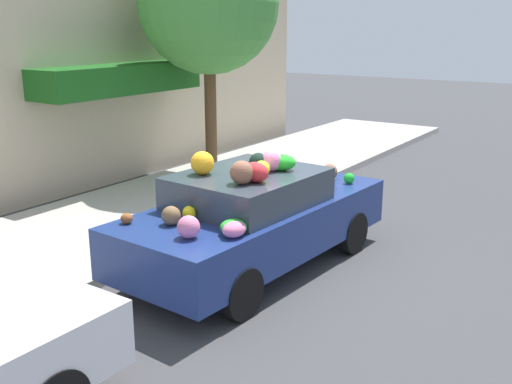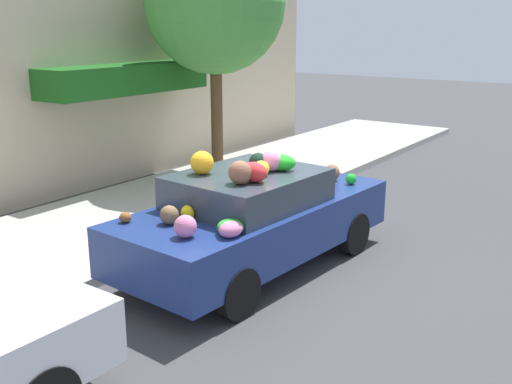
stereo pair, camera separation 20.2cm
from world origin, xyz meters
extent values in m
plane|color=#424244|center=(0.00, 0.00, 0.00)|extent=(60.00, 60.00, 0.00)
cube|color=#B2ADA3|center=(0.00, 2.70, 0.07)|extent=(24.00, 3.20, 0.14)
cube|color=#C6B293|center=(0.00, 4.95, 2.92)|extent=(18.00, 0.30, 5.84)
cube|color=#195919|center=(2.01, 4.35, 2.18)|extent=(3.72, 0.90, 0.55)
cylinder|color=brown|center=(3.31, 3.18, 1.39)|extent=(0.24, 0.24, 2.49)
sphere|color=#47933D|center=(3.31, 3.18, 3.60)|extent=(2.76, 2.76, 2.76)
cylinder|color=#B2B2B7|center=(0.83, 1.69, 0.42)|extent=(0.20, 0.20, 0.55)
sphere|color=#B2B2B7|center=(0.83, 1.69, 0.75)|extent=(0.18, 0.18, 0.18)
cube|color=navy|center=(0.00, -0.14, 0.62)|extent=(4.21, 1.95, 0.63)
cube|color=#333D47|center=(-0.16, -0.13, 1.15)|extent=(1.94, 1.60, 0.42)
cylinder|color=black|center=(1.32, 0.54, 0.30)|extent=(0.62, 0.22, 0.61)
cylinder|color=black|center=(1.22, -1.00, 0.30)|extent=(0.62, 0.22, 0.61)
cylinder|color=black|center=(-1.22, 0.71, 0.30)|extent=(0.62, 0.22, 0.61)
cylinder|color=black|center=(-1.32, -0.83, 0.30)|extent=(0.62, 0.22, 0.61)
sphere|color=black|center=(1.29, -0.36, 1.04)|extent=(0.29, 0.29, 0.21)
ellipsoid|color=brown|center=(-1.61, 0.60, 1.00)|extent=(0.18, 0.18, 0.13)
ellipsoid|color=olive|center=(0.95, -0.64, 1.05)|extent=(0.41, 0.41, 0.22)
sphere|color=brown|center=(-1.35, 0.14, 1.05)|extent=(0.24, 0.24, 0.22)
sphere|color=pink|center=(0.07, -0.33, 1.50)|extent=(0.35, 0.35, 0.28)
sphere|color=black|center=(-0.03, -0.20, 1.48)|extent=(0.34, 0.34, 0.24)
sphere|color=purple|center=(1.18, -0.17, 1.09)|extent=(0.41, 0.41, 0.30)
ellipsoid|color=yellow|center=(1.51, -0.01, 1.00)|extent=(0.16, 0.18, 0.13)
ellipsoid|color=yellow|center=(-1.14, 0.05, 1.03)|extent=(0.18, 0.20, 0.19)
ellipsoid|color=pink|center=(1.17, 0.00, 1.00)|extent=(0.19, 0.20, 0.12)
sphere|color=brown|center=(-0.68, -0.39, 1.50)|extent=(0.37, 0.37, 0.28)
sphere|color=green|center=(1.52, -0.77, 1.02)|extent=(0.22, 0.22, 0.16)
ellipsoid|color=blue|center=(1.33, 0.05, 1.02)|extent=(0.34, 0.31, 0.16)
ellipsoid|color=#93563E|center=(1.55, -0.44, 1.06)|extent=(0.32, 0.32, 0.24)
ellipsoid|color=yellow|center=(-0.22, -0.38, 1.46)|extent=(0.29, 0.29, 0.20)
ellipsoid|color=red|center=(-0.51, -0.47, 1.48)|extent=(0.29, 0.38, 0.25)
sphere|color=pink|center=(-1.59, -0.32, 1.06)|extent=(0.36, 0.36, 0.25)
sphere|color=gold|center=(-0.57, 0.29, 1.51)|extent=(0.32, 0.32, 0.30)
ellipsoid|color=green|center=(-1.23, -0.66, 1.02)|extent=(0.42, 0.42, 0.17)
ellipsoid|color=green|center=(0.17, -0.41, 1.46)|extent=(0.40, 0.47, 0.21)
ellipsoid|color=pink|center=(-1.28, -0.71, 1.02)|extent=(0.32, 0.26, 0.18)
camera|label=1|loc=(-6.31, -4.35, 3.18)|focal=42.00mm
camera|label=2|loc=(-6.19, -4.52, 3.18)|focal=42.00mm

